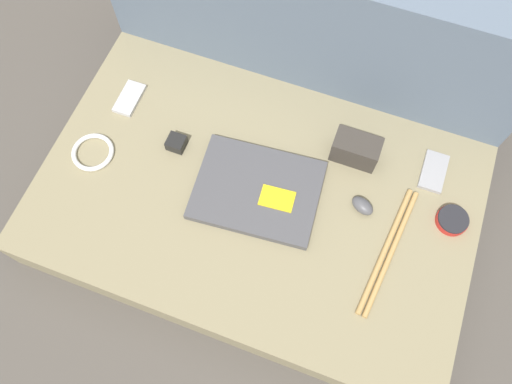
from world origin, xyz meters
name	(u,v)px	position (x,y,z in m)	size (l,w,h in m)	color
ground_plane	(256,215)	(0.00, 0.00, 0.00)	(8.00, 8.00, 0.00)	#4C4742
couch_seat	(256,205)	(0.00, 0.00, 0.08)	(1.17, 0.74, 0.15)	#847A5B
couch_backrest	(314,34)	(0.00, 0.47, 0.27)	(1.17, 0.20, 0.54)	slate
laptop	(258,190)	(0.00, 0.01, 0.16)	(0.35, 0.28, 0.03)	#47474C
computer_mouse	(362,206)	(0.27, 0.06, 0.17)	(0.07, 0.06, 0.03)	#4C4C51
speaker_puck	(452,220)	(0.51, 0.11, 0.16)	(0.08, 0.08, 0.02)	red
phone_silver	(129,98)	(-0.45, 0.16, 0.16)	(0.06, 0.11, 0.01)	#B7B7BC
phone_black	(434,171)	(0.43, 0.23, 0.16)	(0.06, 0.12, 0.01)	#99999E
camera_pouch	(356,149)	(0.21, 0.20, 0.19)	(0.13, 0.07, 0.08)	#38332D
charger_brick	(176,143)	(-0.26, 0.06, 0.17)	(0.05, 0.05, 0.03)	black
cable_coil	(93,152)	(-0.47, -0.04, 0.16)	(0.12, 0.12, 0.01)	white
drumstick_pair	(388,251)	(0.37, -0.03, 0.16)	(0.07, 0.37, 0.01)	tan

